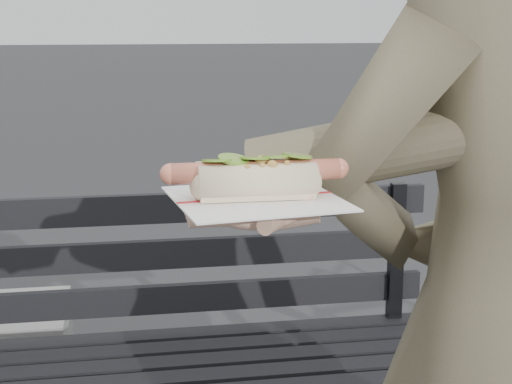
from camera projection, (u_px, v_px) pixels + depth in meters
park_bench at (160, 334)px, 2.05m from camera, size 1.50×0.44×0.88m
person at (507, 346)px, 1.15m from camera, size 0.66×0.47×1.73m
held_hotdog at (393, 150)px, 1.02m from camera, size 0.63×0.32×0.20m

